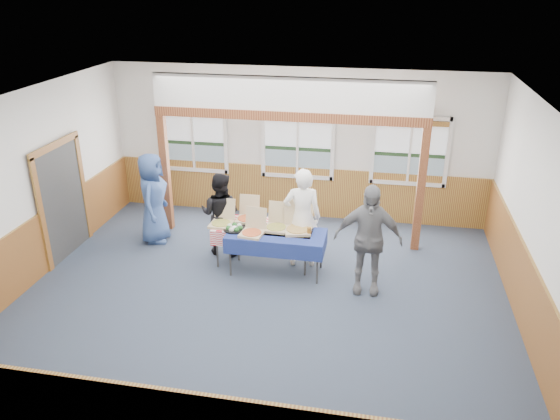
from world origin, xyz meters
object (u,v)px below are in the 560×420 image
(woman_white, at_px, (302,218))
(woman_black, at_px, (220,214))
(table_left, at_px, (276,236))
(person_grey, at_px, (368,239))
(table_right, at_px, (264,229))
(man_blue, at_px, (153,198))

(woman_white, relative_size, woman_black, 1.16)
(table_left, xyz_separation_m, woman_white, (0.39, 0.37, 0.22))
(person_grey, bearing_deg, table_left, 167.67)
(table_left, xyz_separation_m, woman_black, (-1.17, 0.55, 0.10))
(table_right, relative_size, woman_black, 1.22)
(man_blue, bearing_deg, person_grey, -112.27)
(table_left, bearing_deg, person_grey, 11.51)
(table_left, relative_size, man_blue, 1.04)
(man_blue, relative_size, person_grey, 0.96)
(woman_black, relative_size, person_grey, 0.84)
(table_left, xyz_separation_m, table_right, (-0.28, 0.27, 0.00))
(table_left, height_order, woman_black, woman_black)
(woman_black, bearing_deg, table_right, 167.31)
(table_right, distance_m, man_blue, 2.39)
(woman_white, xyz_separation_m, person_grey, (1.18, -0.69, 0.02))
(table_right, xyz_separation_m, woman_white, (0.67, 0.11, 0.22))
(table_right, distance_m, woman_black, 0.94)
(table_left, height_order, table_right, same)
(table_right, distance_m, woman_white, 0.72)
(man_blue, bearing_deg, woman_black, -107.42)
(woman_black, bearing_deg, man_blue, -5.39)
(table_right, xyz_separation_m, person_grey, (1.85, -0.58, 0.24))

